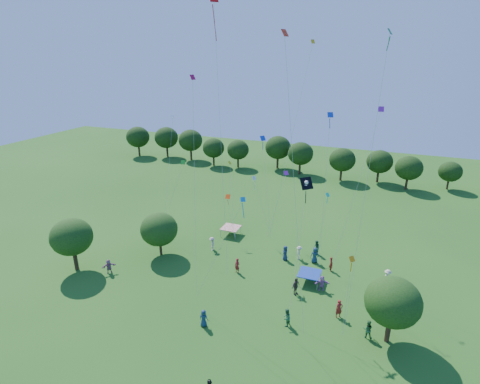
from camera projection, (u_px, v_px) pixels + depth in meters
The scene contains 40 objects.
near_tree_west at pixel (72, 237), 39.54m from camera, with size 4.38×4.38×5.92m.
near_tree_north at pixel (159, 229), 42.74m from camera, with size 4.26×4.26×5.20m.
near_tree_east at pixel (393, 302), 29.40m from camera, with size 4.39×4.39×5.81m.
treeline at pixel (311, 154), 71.20m from camera, with size 88.01×8.77×6.77m.
tent_red_stripe at pixel (231, 228), 48.24m from camera, with size 2.20×2.20×1.10m.
tent_blue at pixel (310, 273), 38.24m from camera, with size 2.20×2.20×1.10m.
crowd_person_0 at pixel (204, 318), 32.13m from camera, with size 0.79×0.43×1.61m, color #1B324E.
crowd_person_1 at pixel (331, 264), 40.34m from camera, with size 0.62×0.40×1.65m, color maroon.
crowd_person_2 at pixel (287, 317), 32.18m from camera, with size 0.82×0.44×1.66m, color #29613B.
crowd_person_3 at pixel (387, 278), 37.72m from camera, with size 1.19×0.53×1.82m, color beige.
crowd_person_4 at pixel (296, 286), 36.34m from camera, with size 1.07×0.49×1.82m, color #443A37.
crowd_person_5 at pixel (322, 283), 37.02m from camera, with size 1.50×0.54×1.61m, color #A463AA.
crowd_person_6 at pixel (285, 253), 42.45m from camera, with size 0.86×0.47×1.74m, color #1A284D.
crowd_person_7 at pixel (339, 309), 33.17m from camera, with size 0.66×0.43×1.77m, color maroon.
crowd_person_8 at pixel (316, 248), 43.56m from camera, with size 0.88×0.48×1.78m, color #245435.
crowd_person_9 at pixel (299, 253), 42.61m from camera, with size 1.07×0.48×1.64m, color beige.
crowd_person_10 at pixel (153, 228), 48.76m from camera, with size 0.89×0.41×1.52m, color #433736.
crowd_person_11 at pixel (109, 266), 39.98m from camera, with size 1.48×0.53×1.58m, color #955779.
crowd_person_12 at pixel (315, 255), 41.88m from camera, with size 0.91×0.49×1.85m, color navy.
crowd_person_13 at pixel (237, 266), 39.99m from camera, with size 0.63×0.40×1.68m, color maroon.
crowd_person_14 at pixel (368, 329), 30.86m from camera, with size 0.81×0.44×1.64m, color #296031.
crowd_person_15 at pixel (212, 244), 44.56m from camera, with size 1.11×0.50×1.69m, color beige.
pirate_kite at pixel (306, 186), 31.22m from camera, with size 1.17×3.52×11.13m.
red_high_kite at pixel (217, 57), 33.41m from camera, with size 2.83×3.69×25.69m.
small_kite_0 at pixel (292, 149), 23.85m from camera, with size 2.26×1.94×22.18m.
small_kite_1 at pixel (228, 200), 45.88m from camera, with size 1.98×2.07×4.58m.
small_kite_2 at pixel (231, 178), 47.39m from camera, with size 2.79×5.13×7.88m.
small_kite_3 at pixel (373, 145), 24.47m from camera, with size 0.71×0.54×22.27m.
small_kite_4 at pixel (264, 152), 46.46m from camera, with size 3.08×4.83×11.21m.
small_kite_5 at pixel (283, 183), 44.12m from camera, with size 1.93×2.17×7.88m.
small_kite_6 at pixel (256, 186), 45.70m from camera, with size 3.06×1.90×6.81m.
small_kite_7 at pixel (326, 205), 39.47m from camera, with size 0.80×0.51×7.18m.
small_kite_8 at pixel (194, 142), 33.14m from camera, with size 2.02×4.67×19.14m.
small_kite_9 at pixel (350, 276), 26.37m from camera, with size 0.48×1.57×7.81m.
small_kite_10 at pixel (297, 113), 40.32m from camera, with size 3.69×1.95×22.19m.
small_kite_11 at pixel (179, 175), 44.25m from camera, with size 3.88×0.41×9.19m.
small_kite_12 at pixel (328, 151), 35.55m from camera, with size 0.61×1.32×15.75m.
small_kite_13 at pixel (369, 149), 36.48m from camera, with size 3.01×3.37×16.12m.
small_kite_14 at pixel (171, 142), 49.30m from camera, with size 1.96×6.80×13.11m.
small_kite_15 at pixel (231, 228), 29.57m from camera, with size 5.07×1.03×10.73m.
Camera 1 is at (11.02, -13.97, 22.21)m, focal length 28.00 mm.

